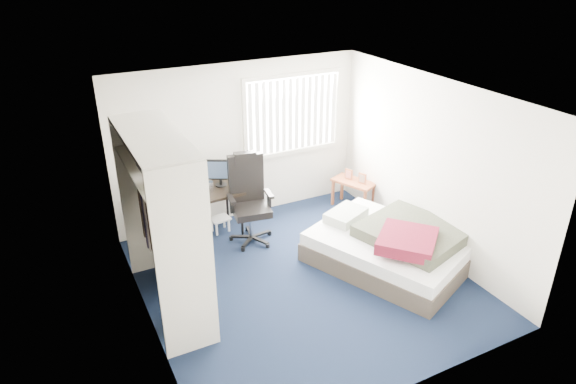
# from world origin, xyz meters

# --- Properties ---
(ground) EXTENTS (4.20, 4.20, 0.00)m
(ground) POSITION_xyz_m (0.00, 0.00, 0.00)
(ground) COLOR black
(ground) RESTS_ON ground
(room_shell) EXTENTS (4.20, 4.20, 4.20)m
(room_shell) POSITION_xyz_m (0.00, 0.00, 1.51)
(room_shell) COLOR silver
(room_shell) RESTS_ON ground
(window_assembly) EXTENTS (1.72, 0.09, 1.32)m
(window_assembly) POSITION_xyz_m (0.90, 2.04, 1.60)
(window_assembly) COLOR white
(window_assembly) RESTS_ON ground
(closet) EXTENTS (0.64, 1.84, 2.22)m
(closet) POSITION_xyz_m (-1.67, 0.27, 1.35)
(closet) COLOR beige
(closet) RESTS_ON ground
(desk) EXTENTS (1.49, 0.74, 1.18)m
(desk) POSITION_xyz_m (-0.94, 1.76, 0.76)
(desk) COLOR black
(desk) RESTS_ON ground
(office_chair) EXTENTS (0.71, 0.71, 1.34)m
(office_chair) POSITION_xyz_m (-0.20, 1.32, 0.51)
(office_chair) COLOR black
(office_chair) RESTS_ON ground
(footstool) EXTENTS (0.32, 0.27, 0.24)m
(footstool) POSITION_xyz_m (-0.53, 1.72, 0.18)
(footstool) COLOR white
(footstool) RESTS_ON ground
(nightstand) EXTENTS (0.61, 0.79, 0.67)m
(nightstand) POSITION_xyz_m (1.75, 1.47, 0.43)
(nightstand) COLOR brown
(nightstand) RESTS_ON ground
(bed) EXTENTS (2.19, 2.45, 0.67)m
(bed) POSITION_xyz_m (1.28, -0.21, 0.28)
(bed) COLOR #40372E
(bed) RESTS_ON ground
(pine_box) EXTENTS (0.48, 0.41, 0.31)m
(pine_box) POSITION_xyz_m (-1.65, -0.09, 0.16)
(pine_box) COLOR tan
(pine_box) RESTS_ON ground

